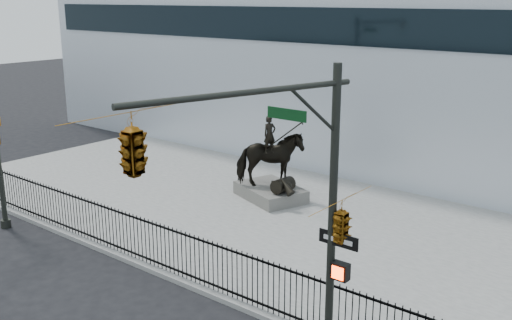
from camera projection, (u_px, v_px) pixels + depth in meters
The scene contains 7 objects.
ground at pixel (123, 285), 17.76m from camera, with size 120.00×120.00×0.00m, color black.
plaza at pixel (268, 217), 22.98m from camera, with size 30.00×12.00×0.15m, color gray.
building at pixel (420, 70), 31.56m from camera, with size 44.00×14.00×9.00m, color white.
picket_fence at pixel (154, 243), 18.46m from camera, with size 22.10×0.10×1.50m.
statue_plinth at pixel (270, 192), 24.81m from camera, with size 2.84×1.95×0.53m, color #5A5752.
equestrian_statue at pixel (271, 161), 24.40m from camera, with size 3.45×2.76×3.09m.
traffic_signal_right at pixel (246, 188), 11.05m from camera, with size 2.17×6.86×7.00m.
Camera 1 is at (13.23, -10.06, 8.26)m, focal length 42.00 mm.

